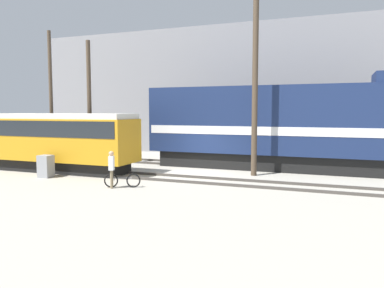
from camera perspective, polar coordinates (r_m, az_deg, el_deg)
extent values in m
plane|color=#9E998C|center=(21.42, 0.00, -4.55)|extent=(120.00, 120.00, 0.00)
cube|color=#47423D|center=(18.95, -2.94, -5.61)|extent=(60.00, 0.07, 0.14)
cube|color=#47423D|center=(20.25, -1.28, -4.91)|extent=(60.00, 0.07, 0.14)
cube|color=#47423D|center=(23.88, 2.29, -3.39)|extent=(60.00, 0.07, 0.14)
cube|color=#47423D|center=(25.23, 3.34, -2.94)|extent=(60.00, 0.07, 0.14)
cube|color=gray|center=(33.18, 7.85, 7.90)|extent=(36.19, 6.00, 10.50)
cube|color=black|center=(23.52, 13.04, -2.59)|extent=(14.86, 2.55, 1.00)
cube|color=navy|center=(23.32, 13.16, 3.58)|extent=(16.16, 3.00, 4.06)
cube|color=white|center=(23.35, 13.13, 2.09)|extent=(15.83, 3.04, 0.50)
cube|color=black|center=(23.41, -18.96, -3.14)|extent=(7.98, 2.00, 0.70)
cube|color=orange|center=(23.25, -19.07, 0.68)|extent=(9.06, 2.50, 2.43)
cube|color=#1E2328|center=(23.21, -19.12, 2.31)|extent=(8.70, 2.54, 0.90)
cube|color=silver|center=(23.19, -19.17, 4.04)|extent=(8.88, 2.38, 0.30)
torus|color=black|center=(17.78, -8.92, -5.51)|extent=(0.64, 0.31, 0.67)
torus|color=black|center=(17.96, -12.23, -5.46)|extent=(0.64, 0.31, 0.67)
cylinder|color=#A5A5AD|center=(17.84, -10.59, -5.12)|extent=(0.84, 0.36, 0.04)
cylinder|color=#A5A5AD|center=(17.90, -11.77, -5.00)|extent=(0.03, 0.03, 0.30)
cylinder|color=#262626|center=(17.71, -8.94, -4.30)|extent=(0.18, 0.42, 0.02)
cylinder|color=#8C7A5B|center=(17.87, -12.09, -5.21)|extent=(0.11, 0.11, 0.85)
cylinder|color=#8C7A5B|center=(17.72, -12.19, -5.30)|extent=(0.11, 0.11, 0.85)
cube|color=white|center=(17.68, -12.18, -2.85)|extent=(0.34, 0.42, 0.66)
sphere|color=tan|center=(17.62, -12.21, -1.43)|extent=(0.23, 0.23, 0.23)
cylinder|color=#4C3D2D|center=(27.29, -20.69, 6.61)|extent=(0.24, 0.24, 8.94)
cylinder|color=#4C3D2D|center=(25.33, -15.38, 5.94)|extent=(0.28, 0.28, 8.10)
cylinder|color=#4C3D2D|center=(20.88, 9.57, 8.77)|extent=(0.31, 0.31, 9.91)
cube|color=gray|center=(21.70, -21.39, -3.18)|extent=(0.70, 0.60, 1.20)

